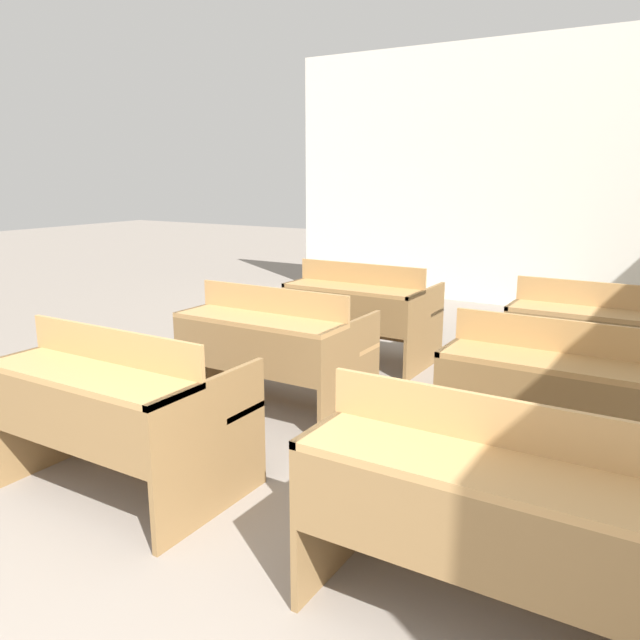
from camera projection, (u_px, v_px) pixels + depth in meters
wall_back at (542, 176)px, 7.03m from camera, size 6.29×0.06×3.05m
bench_front_left at (119, 405)px, 3.04m from camera, size 1.13×0.76×0.83m
bench_front_right at (480, 500)px, 2.16m from camera, size 1.13×0.76×0.83m
bench_second_left at (274, 345)px, 4.11m from camera, size 1.13×0.76×0.83m
bench_second_right at (561, 392)px, 3.22m from camera, size 1.13×0.76×0.83m
bench_third_left at (361, 309)px, 5.19m from camera, size 1.13×0.76×0.83m
bench_third_right at (598, 337)px, 4.30m from camera, size 1.13×0.76×0.83m
schoolbag at (10, 417)px, 3.57m from camera, size 0.35×0.29×0.38m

